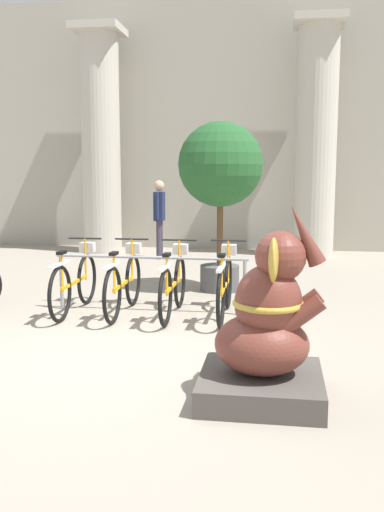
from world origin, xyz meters
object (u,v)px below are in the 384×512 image
object	(u,v)px
bicycle_3	(225,285)
bicycle_2	(174,285)
elephant_statue	(266,334)
potted_tree	(220,172)
bicycle_1	(124,283)
bicycle_0	(75,282)
person_pedestrian	(159,212)

from	to	relation	value
bicycle_3	bicycle_2	bearing A→B (deg)	-175.85
elephant_statue	potted_tree	bearing A→B (deg)	100.88
bicycle_2	elephant_statue	world-z (taller)	elephant_statue
bicycle_1	potted_tree	size ratio (longest dim) A/B	0.66
elephant_statue	potted_tree	distance (m)	4.60
bicycle_2	bicycle_3	xyz separation A→B (m)	(0.68, 0.05, 0.00)
bicycle_0	bicycle_3	world-z (taller)	same
bicycle_0	person_pedestrian	world-z (taller)	person_pedestrian
bicycle_3	potted_tree	size ratio (longest dim) A/B	0.66
bicycle_0	elephant_statue	distance (m)	3.71
bicycle_1	elephant_statue	xyz separation A→B (m)	(1.94, -2.65, 0.14)
bicycle_0	bicycle_1	distance (m)	0.68
bicycle_3	person_pedestrian	size ratio (longest dim) A/B	1.03
bicycle_3	bicycle_0	bearing A→B (deg)	-178.47
bicycle_2	person_pedestrian	size ratio (longest dim) A/B	1.03
bicycle_2	person_pedestrian	xyz separation A→B (m)	(-1.21, 4.88, 0.61)
elephant_statue	person_pedestrian	distance (m)	7.93
bicycle_2	potted_tree	world-z (taller)	potted_tree
elephant_statue	bicycle_0	bearing A→B (deg)	134.91
bicycle_0	elephant_statue	bearing A→B (deg)	-45.09
bicycle_1	person_pedestrian	size ratio (longest dim) A/B	1.03
bicycle_0	elephant_statue	size ratio (longest dim) A/B	1.07
bicycle_2	potted_tree	size ratio (longest dim) A/B	0.66
bicycle_3	bicycle_1	bearing A→B (deg)	-178.44
bicycle_0	bicycle_1	bearing A→B (deg)	1.47
bicycle_3	potted_tree	xyz separation A→B (m)	(-0.24, 1.65, 1.47)
potted_tree	bicycle_2	bearing A→B (deg)	-104.44
bicycle_2	potted_tree	xyz separation A→B (m)	(0.44, 1.69, 1.47)
bicycle_1	potted_tree	distance (m)	2.49
bicycle_2	potted_tree	bearing A→B (deg)	75.56
potted_tree	bicycle_0	bearing A→B (deg)	-136.47
bicycle_1	elephant_statue	bearing A→B (deg)	-53.70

